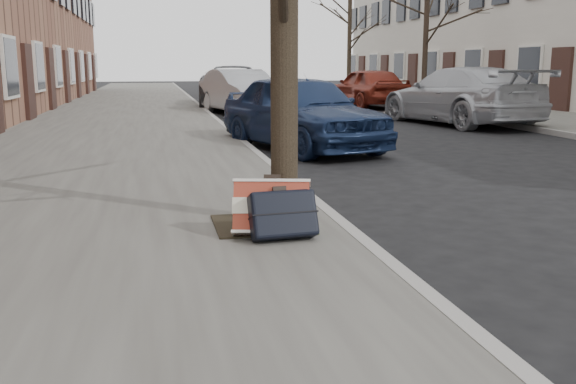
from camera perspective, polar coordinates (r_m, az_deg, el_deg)
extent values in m
plane|color=black|center=(5.49, 21.06, -5.91)|extent=(120.00, 120.00, 0.00)
cube|color=slate|center=(19.46, -14.17, 6.50)|extent=(5.00, 70.00, 0.12)
cube|color=slate|center=(22.20, 17.22, 6.88)|extent=(4.00, 70.00, 0.12)
cube|color=black|center=(5.83, -2.37, -2.86)|extent=(0.85, 0.85, 0.02)
cube|color=maroon|center=(5.39, -1.47, -1.45)|extent=(0.69, 0.48, 0.49)
cube|color=black|center=(5.29, -0.45, -1.98)|extent=(0.58, 0.37, 0.43)
imported|color=#162548|center=(11.94, 1.21, 7.17)|extent=(2.83, 4.45, 1.41)
imported|color=#A6A9AE|center=(20.56, -4.19, 8.86)|extent=(2.42, 4.54, 1.42)
imported|color=#343538|center=(24.14, -4.88, 9.32)|extent=(2.94, 5.67, 1.53)
imported|color=#AAACB2|center=(17.58, 14.97, 8.25)|extent=(2.93, 5.45, 1.50)
imported|color=maroon|center=(24.34, 7.02, 9.23)|extent=(2.28, 4.51, 1.47)
cylinder|color=black|center=(25.26, 12.13, 13.08)|extent=(0.20, 0.20, 4.71)
cylinder|color=black|center=(34.34, 5.47, 13.02)|extent=(0.22, 0.22, 5.08)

